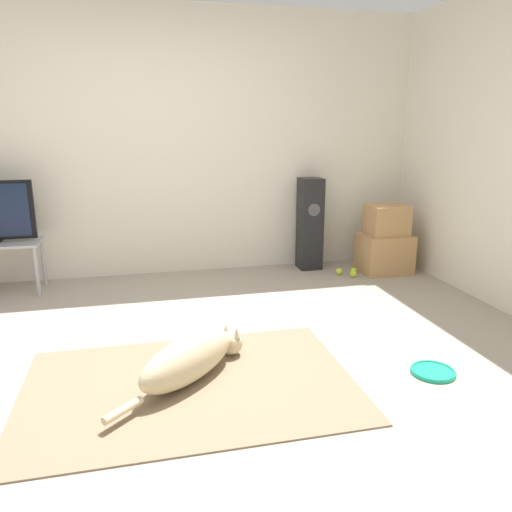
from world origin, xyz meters
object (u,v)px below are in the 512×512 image
dog (191,358)px  tennis_ball_by_boxes (353,274)px  tennis_ball_loose_on_carpet (339,271)px  floor_speaker (310,224)px  frisbee (433,371)px  tennis_ball_near_speaker (354,271)px  cardboard_box_upper (387,220)px  cardboard_box_lower (384,253)px

dog → tennis_ball_by_boxes: bearing=43.6°
dog → tennis_ball_by_boxes: (1.78, 1.69, -0.11)m
dog → tennis_ball_loose_on_carpet: size_ratio=12.81×
dog → tennis_ball_loose_on_carpet: dog is taller
floor_speaker → tennis_ball_by_boxes: (0.32, -0.42, -0.44)m
frisbee → tennis_ball_near_speaker: bearing=79.0°
cardboard_box_upper → floor_speaker: (-0.69, 0.32, -0.07)m
cardboard_box_lower → tennis_ball_loose_on_carpet: 0.51m
frisbee → tennis_ball_by_boxes: bearing=79.8°
cardboard_box_lower → tennis_ball_near_speaker: 0.37m
frisbee → tennis_ball_near_speaker: 2.08m
cardboard_box_lower → tennis_ball_loose_on_carpet: size_ratio=7.44×
floor_speaker → tennis_ball_by_boxes: bearing=-53.1°
tennis_ball_loose_on_carpet → cardboard_box_lower: bearing=-0.6°
tennis_ball_by_boxes → tennis_ball_near_speaker: same height
cardboard_box_lower → floor_speaker: 0.81m
tennis_ball_by_boxes → dog: bearing=-136.4°
dog → floor_speaker: bearing=55.3°
cardboard_box_upper → tennis_ball_by_boxes: cardboard_box_upper is taller
floor_speaker → tennis_ball_loose_on_carpet: floor_speaker is taller
dog → floor_speaker: 2.59m
tennis_ball_by_boxes → cardboard_box_upper: bearing=15.4°
tennis_ball_loose_on_carpet → dog: bearing=-132.8°
floor_speaker → tennis_ball_loose_on_carpet: 0.57m
cardboard_box_lower → tennis_ball_loose_on_carpet: (-0.48, 0.01, -0.16)m
cardboard_box_lower → floor_speaker: size_ratio=0.52×
frisbee → tennis_ball_by_boxes: size_ratio=4.05×
cardboard_box_lower → tennis_ball_near_speaker: size_ratio=7.44×
frisbee → cardboard_box_lower: (0.73, 2.05, 0.18)m
floor_speaker → tennis_ball_by_boxes: 0.68m
tennis_ball_loose_on_carpet → cardboard_box_upper: bearing=-1.4°
frisbee → floor_speaker: floor_speaker is taller
tennis_ball_near_speaker → floor_speaker: bearing=138.8°
floor_speaker → tennis_ball_loose_on_carpet: bearing=-55.1°
cardboard_box_upper → frisbee: bearing=-109.6°
tennis_ball_near_speaker → tennis_ball_loose_on_carpet: (-0.15, 0.01, 0.00)m
dog → cardboard_box_upper: size_ratio=2.20×
tennis_ball_by_boxes → tennis_ball_near_speaker: size_ratio=1.00×
frisbee → tennis_ball_loose_on_carpet: bearing=83.1°
tennis_ball_near_speaker → cardboard_box_lower: bearing=1.5°
frisbee → tennis_ball_loose_on_carpet: tennis_ball_loose_on_carpet is taller
floor_speaker → tennis_ball_near_speaker: size_ratio=14.22×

